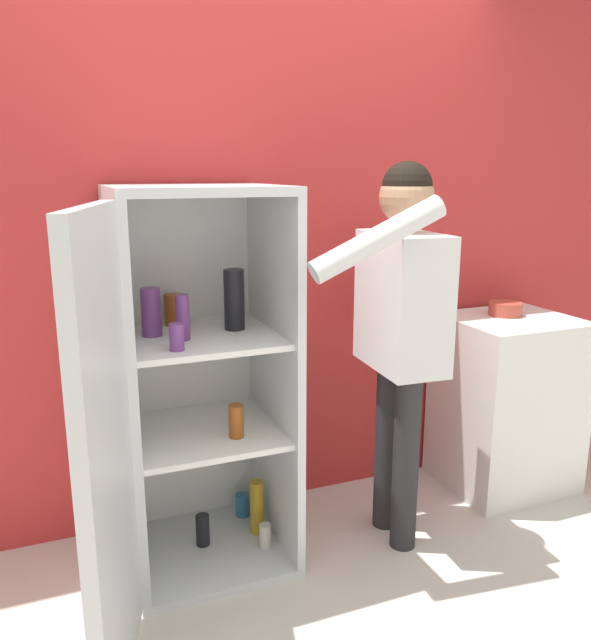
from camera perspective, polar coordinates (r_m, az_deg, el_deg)
The scene contains 6 objects.
ground_plane at distance 2.57m, azimuth 3.07°, elevation -26.04°, with size 12.00×12.00×0.00m, color beige.
wall_back at distance 2.92m, azimuth -4.73°, elevation 6.36°, with size 7.00×0.06×2.55m.
refrigerator at distance 2.50m, azimuth -10.20°, elevation -6.50°, with size 0.87×1.28×1.58m.
person at distance 2.67m, azimuth 9.54°, elevation 0.87°, with size 0.66×0.59×1.68m.
counter at distance 3.47m, azimuth 18.70°, elevation -7.13°, with size 0.62×0.56×0.91m.
bowl at distance 3.39m, azimuth 18.62°, elevation 0.99°, with size 0.17×0.17×0.07m.
Camera 1 is at (-0.85, -1.79, 1.64)m, focal length 35.00 mm.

